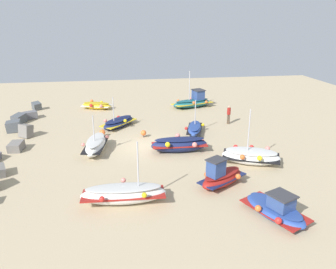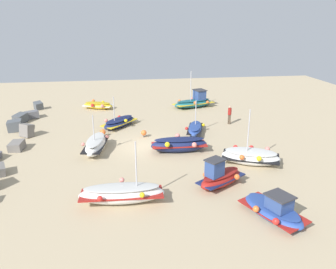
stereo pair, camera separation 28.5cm
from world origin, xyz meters
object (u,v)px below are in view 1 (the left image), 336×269
at_px(fishing_boat_4, 195,129).
at_px(fishing_boat_3, 221,177).
at_px(fishing_boat_1, 124,194).
at_px(fishing_boat_5, 251,156).
at_px(fishing_boat_0, 119,122).
at_px(fishing_boat_2, 193,102).
at_px(fishing_boat_8, 96,145).
at_px(fishing_boat_9, 179,144).
at_px(fishing_boat_6, 276,209).
at_px(fishing_boat_7, 96,105).
at_px(person_walking, 229,113).
at_px(mooring_buoy_1, 102,132).
at_px(mooring_buoy_0, 143,133).

bearing_deg(fishing_boat_4, fishing_boat_3, 12.88).
distance_m(fishing_boat_1, fishing_boat_5, 9.38).
relative_size(fishing_boat_0, fishing_boat_2, 0.77).
distance_m(fishing_boat_8, fishing_boat_9, 6.07).
relative_size(fishing_boat_6, fishing_boat_7, 1.11).
bearing_deg(fishing_boat_5, fishing_boat_6, -78.39).
bearing_deg(fishing_boat_1, fishing_boat_6, 163.19).
distance_m(fishing_boat_6, person_walking, 15.47).
height_order(fishing_boat_2, fishing_boat_5, fishing_boat_2).
relative_size(fishing_boat_7, fishing_boat_8, 0.85).
bearing_deg(fishing_boat_1, mooring_buoy_1, -80.45).
height_order(fishing_boat_8, mooring_buoy_0, fishing_boat_8).
distance_m(fishing_boat_3, mooring_buoy_0, 9.86).
height_order(fishing_boat_6, person_walking, person_walking).
bearing_deg(fishing_boat_0, fishing_boat_9, -106.78).
relative_size(fishing_boat_5, fishing_boat_9, 1.01).
distance_m(fishing_boat_0, fishing_boat_2, 10.04).
distance_m(fishing_boat_1, mooring_buoy_1, 10.99).
relative_size(fishing_boat_0, fishing_boat_5, 0.89).
xyz_separation_m(fishing_boat_1, fishing_boat_5, (3.83, -8.56, 0.00)).
relative_size(fishing_boat_2, mooring_buoy_1, 8.19).
bearing_deg(fishing_boat_7, fishing_boat_1, 117.65).
height_order(fishing_boat_0, person_walking, fishing_boat_0).
xyz_separation_m(fishing_boat_3, fishing_boat_9, (5.59, 1.41, -0.01)).
bearing_deg(fishing_boat_6, fishing_boat_1, -132.68).
bearing_deg(fishing_boat_7, fishing_boat_5, 145.02).
relative_size(fishing_boat_2, fishing_boat_7, 1.41).
distance_m(fishing_boat_0, fishing_boat_8, 6.03).
bearing_deg(fishing_boat_2, fishing_boat_1, -131.02).
height_order(fishing_boat_1, fishing_boat_2, fishing_boat_2).
distance_m(fishing_boat_5, fishing_boat_7, 19.44).
height_order(fishing_boat_2, fishing_boat_8, fishing_boat_2).
distance_m(fishing_boat_6, mooring_buoy_1, 15.99).
distance_m(fishing_boat_8, person_walking, 12.81).
distance_m(fishing_boat_0, fishing_boat_3, 13.52).
distance_m(fishing_boat_1, person_walking, 16.15).
bearing_deg(fishing_boat_1, fishing_boat_5, -153.60).
xyz_separation_m(fishing_boat_6, fishing_boat_7, (22.52, 9.53, -0.06)).
xyz_separation_m(fishing_boat_0, fishing_boat_6, (-15.84, -7.31, 0.04)).
bearing_deg(mooring_buoy_1, fishing_boat_2, -48.76).
distance_m(fishing_boat_3, fishing_boat_9, 5.76).
bearing_deg(fishing_boat_3, mooring_buoy_0, -100.77).
xyz_separation_m(fishing_boat_2, person_walking, (-6.51, -1.85, 0.41)).
bearing_deg(fishing_boat_4, fishing_boat_1, -13.78).
bearing_deg(fishing_boat_8, fishing_boat_6, -128.90).
xyz_separation_m(fishing_boat_0, fishing_boat_9, (-6.69, -4.25, 0.17)).
bearing_deg(fishing_boat_9, fishing_boat_3, 105.68).
bearing_deg(fishing_boat_3, fishing_boat_7, -100.32).
bearing_deg(fishing_boat_6, fishing_boat_2, 154.31).
bearing_deg(person_walking, fishing_boat_2, -102.06).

